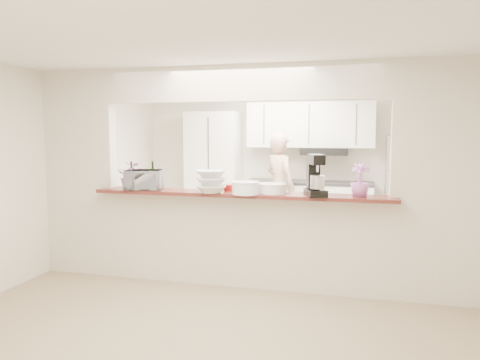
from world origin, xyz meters
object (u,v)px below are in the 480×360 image
(toaster_oven, at_px, (144,180))
(refrigerator, at_px, (410,190))
(stand_mixer, at_px, (315,177))
(person, at_px, (280,188))

(toaster_oven, bearing_deg, refrigerator, 25.83)
(toaster_oven, xyz_separation_m, stand_mixer, (1.99, -0.04, 0.08))
(toaster_oven, distance_m, stand_mixer, 2.00)
(refrigerator, relative_size, person, 0.98)
(refrigerator, distance_m, toaster_oven, 4.23)
(refrigerator, distance_m, stand_mixer, 3.07)
(refrigerator, relative_size, stand_mixer, 3.85)
(stand_mixer, bearing_deg, toaster_oven, 178.96)
(refrigerator, distance_m, person, 2.04)
(refrigerator, bearing_deg, stand_mixer, -113.40)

